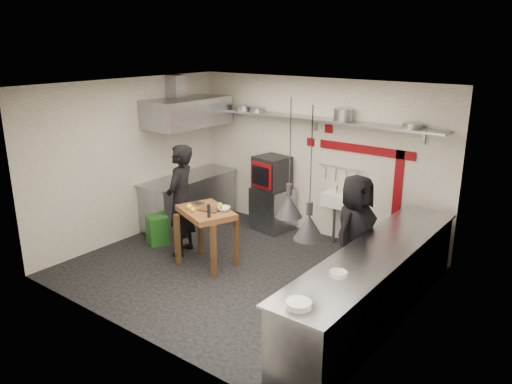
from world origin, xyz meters
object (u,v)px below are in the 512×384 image
Objects in this scene: chef_right at (355,233)px; combi_oven at (272,172)px; chef_left at (181,200)px; prep_table at (207,237)px; oven_stand at (272,209)px; green_bin at (158,230)px.

combi_oven is at bearing 69.13° from chef_right.
chef_left is 2.86m from chef_right.
combi_oven is 2.02m from prep_table.
prep_table is at bearing -78.97° from oven_stand.
oven_stand is 2.14m from green_bin.
oven_stand is at bearing 56.48° from green_bin.
combi_oven reaches higher than green_bin.
green_bin is 3.53m from chef_right.
chef_right is at bearing -19.19° from combi_oven.
chef_left is at bearing -166.24° from prep_table.
oven_stand is at bearing -28.04° from combi_oven.
oven_stand is 0.43× the size of chef_left.
chef_left reaches higher than prep_table.
green_bin is at bearing -163.10° from prep_table.
prep_table is (1.27, -0.11, 0.21)m from green_bin.
green_bin is 0.54× the size of prep_table.
combi_oven is at bearing 57.91° from green_bin.
chef_left is at bearing -1.70° from green_bin.
chef_right is (2.79, 0.63, -0.08)m from chef_left.
chef_left reaches higher than green_bin.
chef_right reaches higher than combi_oven.
green_bin is 0.27× the size of chef_left.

